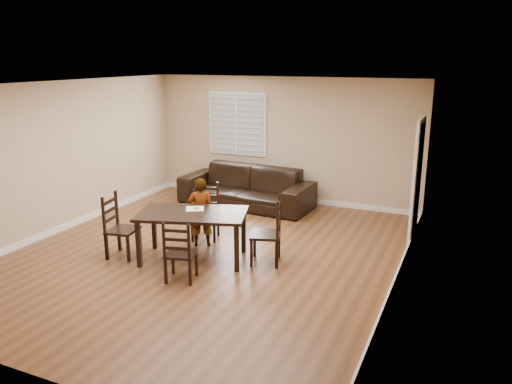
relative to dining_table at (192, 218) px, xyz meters
The scene contains 11 objects.
ground 0.74m from the dining_table, 74.49° to the left, with size 7.00×7.00×0.00m, color brown.
room 1.20m from the dining_table, 76.21° to the left, with size 6.04×7.04×2.72m.
dining_table is the anchor object (origin of this frame).
chair_near 1.08m from the dining_table, 107.61° to the left, with size 0.55×0.53×0.98m.
chair_far 0.91m from the dining_table, 72.66° to the right, with size 0.50×0.48×0.91m.
chair_left 1.28m from the dining_table, 163.10° to the right, with size 0.50×0.53×1.03m.
chair_right 1.28m from the dining_table, 17.61° to the left, with size 0.56×0.59×1.06m.
child 0.61m from the dining_table, 107.66° to the left, with size 0.43×0.28×1.18m, color gray.
napkin 0.21m from the dining_table, 107.66° to the left, with size 0.28×0.28×0.00m, color beige.
donut 0.22m from the dining_table, 101.32° to the left, with size 0.11×0.11×0.04m.
sofa 3.06m from the dining_table, 99.18° to the left, with size 2.84×1.11×0.83m, color black.
Camera 1 is at (3.81, -6.58, 3.10)m, focal length 35.00 mm.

